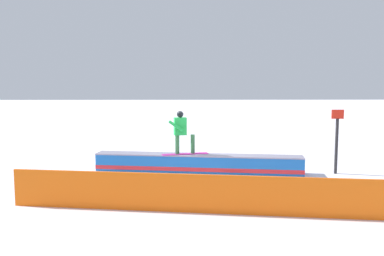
# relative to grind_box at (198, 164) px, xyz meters

# --- Properties ---
(ground_plane) EXTENTS (120.00, 120.00, 0.00)m
(ground_plane) POSITION_rel_grind_box_xyz_m (0.00, 0.00, -0.27)
(ground_plane) COLOR white
(grind_box) EXTENTS (6.99, 1.66, 0.60)m
(grind_box) POSITION_rel_grind_box_xyz_m (0.00, 0.00, 0.00)
(grind_box) COLOR blue
(grind_box) RESTS_ON ground_plane
(snowboarder) EXTENTS (1.60, 0.63, 1.46)m
(snowboarder) POSITION_rel_grind_box_xyz_m (0.55, -0.04, 1.12)
(snowboarder) COLOR #B51F89
(snowboarder) RESTS_ON grind_box
(safety_fence) EXTENTS (9.20, 1.41, 0.91)m
(safety_fence) POSITION_rel_grind_box_xyz_m (0.00, 4.35, 0.18)
(safety_fence) COLOR orange
(safety_fence) RESTS_ON ground_plane
(trail_marker) EXTENTS (0.40, 0.10, 2.13)m
(trail_marker) POSITION_rel_grind_box_xyz_m (-4.57, 0.34, 0.86)
(trail_marker) COLOR #262628
(trail_marker) RESTS_ON ground_plane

